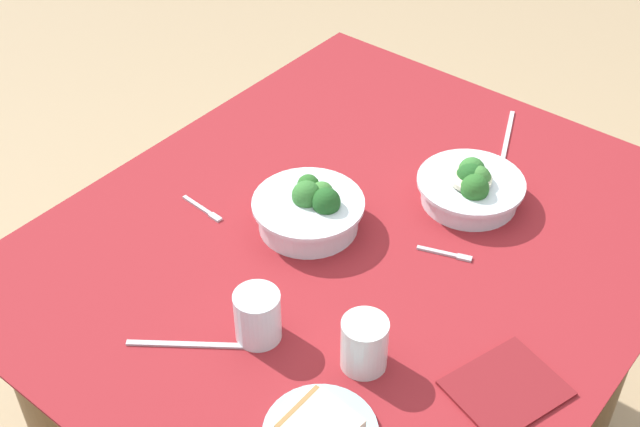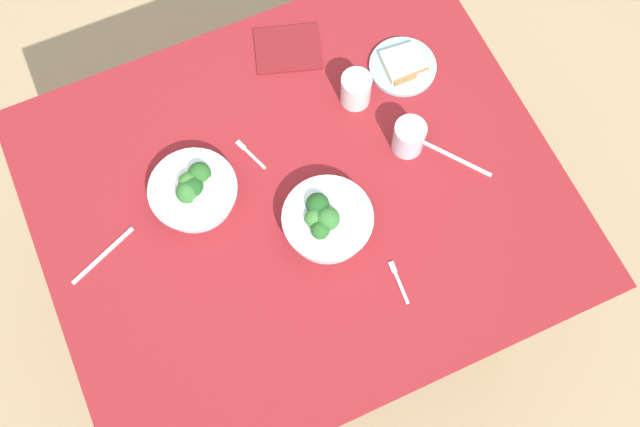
% 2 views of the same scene
% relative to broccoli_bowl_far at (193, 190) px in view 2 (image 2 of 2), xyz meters
% --- Properties ---
extents(ground_plane, '(6.00, 6.00, 0.00)m').
position_rel_broccoli_bowl_far_xyz_m(ground_plane, '(0.23, -0.11, -0.81)').
color(ground_plane, tan).
extents(dining_table, '(1.25, 1.07, 0.78)m').
position_rel_broccoli_bowl_far_xyz_m(dining_table, '(0.23, -0.11, -0.16)').
color(dining_table, maroon).
rests_on(dining_table, ground_plane).
extents(broccoli_bowl_far, '(0.21, 0.21, 0.09)m').
position_rel_broccoli_bowl_far_xyz_m(broccoli_bowl_far, '(0.00, 0.00, 0.00)').
color(broccoli_bowl_far, white).
rests_on(broccoli_bowl_far, dining_table).
extents(broccoli_bowl_near, '(0.22, 0.22, 0.10)m').
position_rel_broccoli_bowl_far_xyz_m(broccoli_bowl_near, '(0.26, -0.20, 0.00)').
color(broccoli_bowl_near, white).
rests_on(broccoli_bowl_near, dining_table).
extents(bread_side_plate, '(0.18, 0.18, 0.03)m').
position_rel_broccoli_bowl_far_xyz_m(bread_side_plate, '(0.62, 0.11, -0.02)').
color(bread_side_plate, '#99C6D1').
rests_on(bread_side_plate, dining_table).
extents(water_glass_center, '(0.08, 0.08, 0.10)m').
position_rel_broccoli_bowl_far_xyz_m(water_glass_center, '(0.47, 0.08, 0.01)').
color(water_glass_center, silver).
rests_on(water_glass_center, dining_table).
extents(water_glass_side, '(0.08, 0.08, 0.09)m').
position_rel_broccoli_bowl_far_xyz_m(water_glass_side, '(0.53, -0.09, 0.01)').
color(water_glass_side, silver).
rests_on(water_glass_side, dining_table).
extents(fork_by_far_bowl, '(0.02, 0.11, 0.00)m').
position_rel_broccoli_bowl_far_xyz_m(fork_by_far_bowl, '(0.36, -0.40, -0.03)').
color(fork_by_far_bowl, '#B7B7BC').
rests_on(fork_by_far_bowl, dining_table).
extents(fork_by_near_bowl, '(0.05, 0.10, 0.00)m').
position_rel_broccoli_bowl_far_xyz_m(fork_by_near_bowl, '(0.16, 0.05, -0.03)').
color(fork_by_near_bowl, '#B7B7BC').
rests_on(fork_by_near_bowl, dining_table).
extents(table_knife_left, '(0.18, 0.08, 0.00)m').
position_rel_broccoli_bowl_far_xyz_m(table_knife_left, '(-0.25, -0.05, -0.03)').
color(table_knife_left, '#B7B7BC').
rests_on(table_knife_left, dining_table).
extents(table_knife_right, '(0.13, 0.17, 0.00)m').
position_rel_broccoli_bowl_far_xyz_m(table_knife_right, '(0.62, -0.17, -0.03)').
color(table_knife_right, '#B7B7BC').
rests_on(table_knife_right, dining_table).
extents(napkin_folded_upper, '(0.21, 0.19, 0.01)m').
position_rel_broccoli_bowl_far_xyz_m(napkin_folded_upper, '(0.37, 0.29, -0.03)').
color(napkin_folded_upper, maroon).
rests_on(napkin_folded_upper, dining_table).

